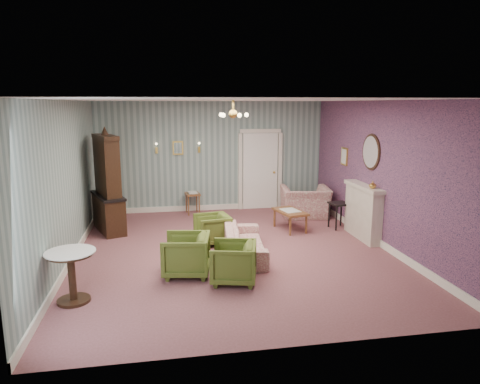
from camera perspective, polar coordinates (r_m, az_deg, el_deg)
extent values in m
plane|color=#834C51|center=(8.63, -0.85, -7.75)|extent=(7.00, 7.00, 0.00)
plane|color=white|center=(8.15, -0.91, 11.89)|extent=(7.00, 7.00, 0.00)
plane|color=slate|center=(11.70, -3.63, 4.62)|extent=(6.00, 0.00, 6.00)
plane|color=slate|center=(4.93, 5.67, -4.96)|extent=(6.00, 0.00, 6.00)
plane|color=slate|center=(8.34, -21.68, 1.06)|extent=(0.00, 7.00, 7.00)
plane|color=slate|center=(9.23, 17.85, 2.25)|extent=(0.00, 7.00, 7.00)
plane|color=#A75372|center=(9.22, 17.77, 2.25)|extent=(0.00, 7.00, 7.00)
imported|color=#515F21|center=(7.12, -0.88, -8.90)|extent=(0.81, 0.84, 0.72)
imported|color=#515F21|center=(7.45, -7.04, -7.87)|extent=(0.82, 0.86, 0.77)
imported|color=#515F21|center=(9.02, -3.62, -4.67)|extent=(0.72, 0.75, 0.68)
imported|color=#943B47|center=(8.31, 0.57, -5.91)|extent=(0.73, 1.88, 0.72)
imported|color=#943B47|center=(11.20, 8.49, -0.65)|extent=(1.27, 0.92, 1.03)
imported|color=gold|center=(9.19, 16.88, 0.90)|extent=(0.15, 0.15, 0.15)
cube|color=maroon|center=(11.06, 8.48, -0.99)|extent=(0.41, 0.28, 0.39)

